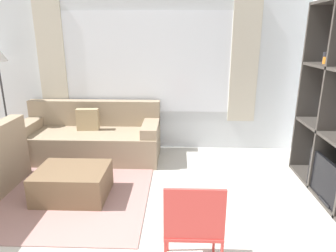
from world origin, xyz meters
name	(u,v)px	position (x,y,z in m)	size (l,w,h in m)	color
wall_back	(148,69)	(0.00, 3.42, 1.36)	(6.25, 0.11, 2.70)	silver
area_rug	(43,185)	(-1.25, 1.94, 0.01)	(2.80, 2.37, 0.01)	gray
couch_main	(91,138)	(-0.88, 2.94, 0.31)	(2.16, 0.89, 0.86)	gray
ottoman	(73,183)	(-0.75, 1.67, 0.18)	(0.83, 0.66, 0.36)	brown
folding_chair	(193,222)	(0.63, 0.45, 0.52)	(0.44, 0.46, 0.86)	#CC3D38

